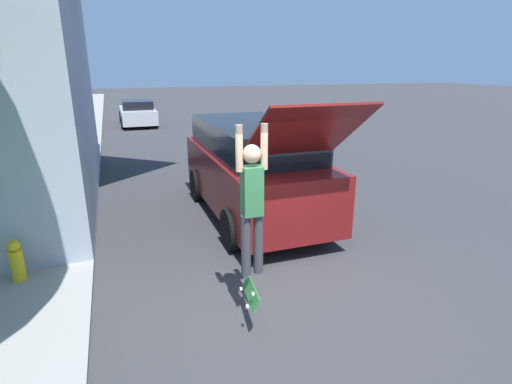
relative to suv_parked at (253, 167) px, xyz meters
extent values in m
plane|color=#333335|center=(-0.66, -3.44, -1.12)|extent=(120.00, 120.00, 0.00)
cube|color=gray|center=(-4.26, 2.56, -1.07)|extent=(1.80, 80.00, 0.10)
cube|color=maroon|center=(0.00, -0.02, -0.23)|extent=(2.00, 4.92, 1.16)
cube|color=black|center=(0.00, 0.11, 0.66)|extent=(1.84, 3.84, 0.63)
cylinder|color=black|center=(-0.96, 1.51, -0.73)|extent=(0.24, 0.78, 0.78)
cylinder|color=black|center=(0.96, 1.51, -0.73)|extent=(0.24, 0.78, 0.78)
cylinder|color=black|center=(-0.96, -1.54, -0.73)|extent=(0.24, 0.78, 0.78)
cylinder|color=black|center=(0.96, -1.54, -0.73)|extent=(0.24, 0.78, 0.78)
cube|color=maroon|center=(0.00, -2.53, 1.18)|extent=(1.76, 1.34, 0.96)
cube|color=#B7B7BC|center=(-1.40, 15.89, -0.55)|extent=(1.82, 4.40, 0.73)
cube|color=black|center=(-1.40, 15.78, 0.04)|extent=(1.60, 2.29, 0.45)
cylinder|color=black|center=(-2.29, 17.21, -0.78)|extent=(0.20, 0.67, 0.67)
cylinder|color=black|center=(-0.52, 17.21, -0.78)|extent=(0.20, 0.67, 0.67)
cylinder|color=black|center=(-2.29, 14.57, -0.78)|extent=(0.20, 0.67, 0.67)
cylinder|color=black|center=(-0.52, 14.57, -0.78)|extent=(0.20, 0.67, 0.67)
cylinder|color=#38383D|center=(-1.35, -3.58, -0.08)|extent=(0.13, 0.13, 0.83)
cylinder|color=#38383D|center=(-1.18, -3.58, -0.08)|extent=(0.13, 0.13, 0.83)
cube|color=#337042|center=(-1.27, -3.58, 0.65)|extent=(0.25, 0.20, 0.64)
sphere|color=tan|center=(-1.27, -3.58, 1.12)|extent=(0.23, 0.23, 0.23)
cylinder|color=tan|center=(-1.43, -3.58, 1.20)|extent=(0.09, 0.09, 0.57)
cylinder|color=tan|center=(-1.11, -3.58, 1.20)|extent=(0.09, 0.09, 0.57)
cube|color=#337F3D|center=(-1.35, -3.75, -0.68)|extent=(0.20, 0.76, 0.24)
cylinder|color=silver|center=(-1.33, -3.51, -0.59)|extent=(0.03, 0.06, 0.06)
cylinder|color=silver|center=(-1.41, -3.51, -0.75)|extent=(0.03, 0.06, 0.06)
cylinder|color=silver|center=(-1.40, -3.98, -0.56)|extent=(0.03, 0.06, 0.06)
cylinder|color=silver|center=(-1.47, -3.98, -0.72)|extent=(0.03, 0.06, 0.06)
cylinder|color=gold|center=(-4.42, -1.67, -0.77)|extent=(0.20, 0.20, 0.49)
sphere|color=gold|center=(-4.42, -1.67, -0.45)|extent=(0.18, 0.18, 0.18)
camera|label=1|loc=(-2.83, -8.06, 2.15)|focal=28.00mm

